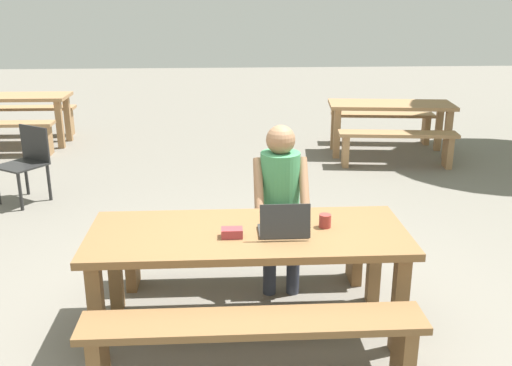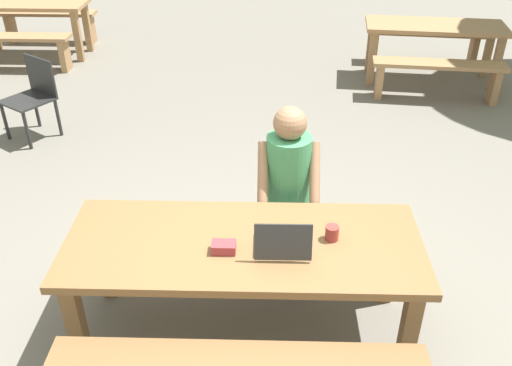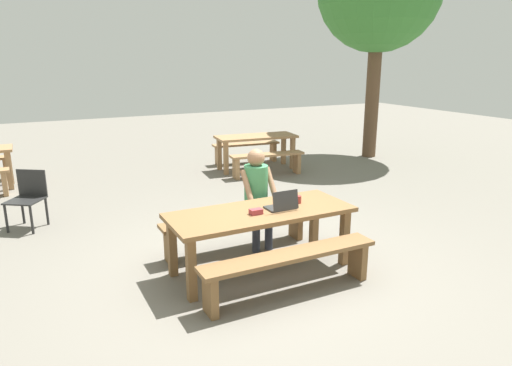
{
  "view_description": "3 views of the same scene",
  "coord_description": "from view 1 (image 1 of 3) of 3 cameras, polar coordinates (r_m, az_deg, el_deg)",
  "views": [
    {
      "loc": [
        -0.15,
        -3.51,
        2.2
      ],
      "look_at": [
        0.07,
        0.25,
        0.97
      ],
      "focal_mm": 40.61,
      "sensor_mm": 36.0,
      "label": 1
    },
    {
      "loc": [
        0.14,
        -2.56,
        2.72
      ],
      "look_at": [
        0.07,
        0.25,
        0.97
      ],
      "focal_mm": 38.91,
      "sensor_mm": 36.0,
      "label": 2
    },
    {
      "loc": [
        -2.3,
        -4.4,
        2.4
      ],
      "look_at": [
        0.07,
        0.25,
        0.97
      ],
      "focal_mm": 32.63,
      "sensor_mm": 36.0,
      "label": 3
    }
  ],
  "objects": [
    {
      "name": "person_seated",
      "position": [
        4.39,
        2.42,
        -1.13
      ],
      "size": [
        0.41,
        0.41,
        1.28
      ],
      "color": "#333847",
      "rests_on": "ground"
    },
    {
      "name": "coffee_mug",
      "position": [
        3.88,
        6.82,
        -3.72
      ],
      "size": [
        0.08,
        0.08,
        0.09
      ],
      "color": "#99332D",
      "rests_on": "picnic_table_front"
    },
    {
      "name": "bench_mid_south",
      "position": [
        7.91,
        13.75,
        3.99
      ],
      "size": [
        1.58,
        0.47,
        0.47
      ],
      "rotation": [
        0.0,
        0.0,
        -0.11
      ],
      "color": "#9E754C",
      "rests_on": "ground"
    },
    {
      "name": "bench_rear_south",
      "position": [
        9.0,
        -23.73,
        4.66
      ],
      "size": [
        1.45,
        0.31,
        0.48
      ],
      "rotation": [
        0.0,
        0.0,
        -0.01
      ],
      "color": "#9E754C",
      "rests_on": "ground"
    },
    {
      "name": "picnic_table_front",
      "position": [
        3.85,
        -0.8,
        -6.1
      ],
      "size": [
        2.1,
        0.84,
        0.72
      ],
      "color": "brown",
      "rests_on": "ground"
    },
    {
      "name": "bench_far",
      "position": [
        4.56,
        -1.15,
        -5.87
      ],
      "size": [
        1.96,
        0.3,
        0.46
      ],
      "color": "brown",
      "rests_on": "ground"
    },
    {
      "name": "bench_mid_north",
      "position": [
        9.15,
        12.3,
        5.97
      ],
      "size": [
        1.58,
        0.47,
        0.47
      ],
      "rotation": [
        0.0,
        0.0,
        -0.11
      ],
      "color": "#9E754C",
      "rests_on": "ground"
    },
    {
      "name": "bench_rear_north",
      "position": [
        10.12,
        -21.39,
        6.28
      ],
      "size": [
        1.45,
        0.31,
        0.48
      ],
      "rotation": [
        0.0,
        0.0,
        -0.01
      ],
      "color": "#9E754C",
      "rests_on": "ground"
    },
    {
      "name": "laptop",
      "position": [
        3.72,
        2.75,
        -4.37
      ],
      "size": [
        0.32,
        0.26,
        0.24
      ],
      "rotation": [
        0.0,
        0.0,
        3.15
      ],
      "color": "#2D2D2D",
      "rests_on": "picnic_table_front"
    },
    {
      "name": "small_pouch",
      "position": [
        3.71,
        -2.38,
        -4.92
      ],
      "size": [
        0.14,
        0.09,
        0.06
      ],
      "color": "#993338",
      "rests_on": "picnic_table_front"
    },
    {
      "name": "bench_near",
      "position": [
        3.4,
        -0.27,
        -14.86
      ],
      "size": [
        1.96,
        0.3,
        0.46
      ],
      "color": "brown",
      "rests_on": "ground"
    },
    {
      "name": "ground_plane",
      "position": [
        4.14,
        -0.76,
        -14.02
      ],
      "size": [
        30.0,
        30.0,
        0.0
      ],
      "primitive_type": "plane",
      "color": "slate"
    },
    {
      "name": "picnic_table_rear",
      "position": [
        9.51,
        -22.7,
        7.14
      ],
      "size": [
        1.62,
        0.67,
        0.76
      ],
      "rotation": [
        0.0,
        0.0,
        -0.01
      ],
      "color": "#9E754C",
      "rests_on": "ground"
    },
    {
      "name": "picnic_table_mid",
      "position": [
        8.48,
        13.1,
        6.83
      ],
      "size": [
        1.79,
        0.87,
        0.74
      ],
      "rotation": [
        0.0,
        0.0,
        -0.11
      ],
      "color": "#9E754C",
      "rests_on": "ground"
    },
    {
      "name": "plastic_chair",
      "position": [
        6.86,
        -21.67,
        1.97
      ],
      "size": [
        0.61,
        0.61,
        0.82
      ],
      "rotation": [
        0.0,
        0.0,
        5.69
      ],
      "color": "#262626",
      "rests_on": "ground"
    }
  ]
}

